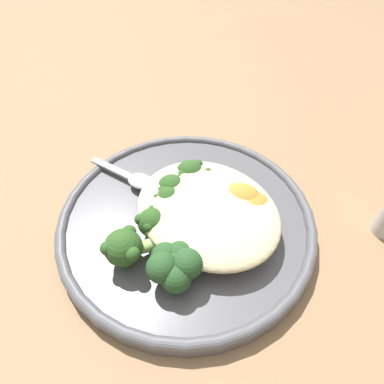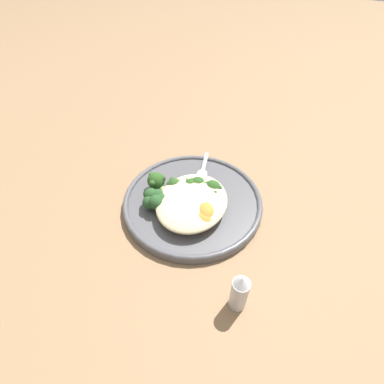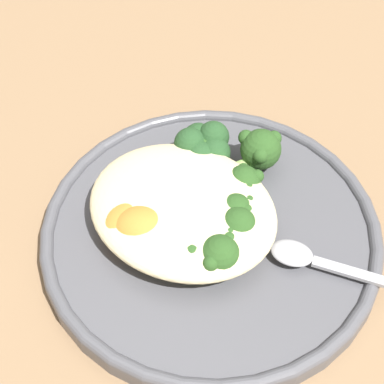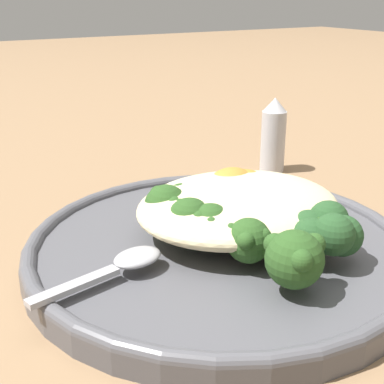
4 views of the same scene
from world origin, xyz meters
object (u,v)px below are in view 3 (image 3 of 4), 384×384
at_px(plate, 207,230).
at_px(sweet_potato_chunk_1, 132,219).
at_px(broccoli_stalk_1, 206,243).
at_px(broccoli_stalk_3, 220,211).
at_px(sweet_potato_chunk_0, 142,228).
at_px(broccoli_stalk_5, 245,159).
at_px(quinoa_mound, 186,205).
at_px(broccoli_stalk_6, 190,175).
at_px(kale_tuft, 203,146).
at_px(broccoli_stalk_0, 187,244).
at_px(broccoli_stalk_2, 226,224).
at_px(broccoli_stalk_4, 230,188).
at_px(spoon, 305,257).

height_order(plate, sweet_potato_chunk_1, sweet_potato_chunk_1).
relative_size(broccoli_stalk_1, broccoli_stalk_3, 1.31).
distance_m(sweet_potato_chunk_0, sweet_potato_chunk_1, 0.01).
bearing_deg(broccoli_stalk_5, quinoa_mound, -172.96).
bearing_deg(sweet_potato_chunk_1, broccoli_stalk_6, 79.79).
distance_m(quinoa_mound, broccoli_stalk_1, 0.04).
xyz_separation_m(broccoli_stalk_6, sweet_potato_chunk_0, (0.00, -0.07, 0.01)).
relative_size(broccoli_stalk_5, kale_tuft, 2.35).
xyz_separation_m(broccoli_stalk_0, sweet_potato_chunk_0, (-0.04, -0.01, 0.00)).
height_order(broccoli_stalk_0, kale_tuft, kale_tuft).
bearing_deg(broccoli_stalk_2, sweet_potato_chunk_1, -156.43).
height_order(broccoli_stalk_1, sweet_potato_chunk_1, broccoli_stalk_1).
bearing_deg(quinoa_mound, broccoli_stalk_3, 22.37).
height_order(quinoa_mound, sweet_potato_chunk_1, quinoa_mound).
bearing_deg(broccoli_stalk_2, kale_tuft, 128.70).
bearing_deg(kale_tuft, broccoli_stalk_1, -56.83).
xyz_separation_m(broccoli_stalk_2, kale_tuft, (-0.06, 0.07, 0.00)).
distance_m(broccoli_stalk_5, broccoli_stalk_6, 0.05).
bearing_deg(broccoli_stalk_6, plate, -139.47).
xyz_separation_m(quinoa_mound, broccoli_stalk_0, (0.02, -0.03, -0.00)).
height_order(plate, broccoli_stalk_4, broccoli_stalk_4).
bearing_deg(broccoli_stalk_5, plate, -157.77).
bearing_deg(kale_tuft, broccoli_stalk_5, 9.42).
bearing_deg(broccoli_stalk_3, spoon, -18.13).
distance_m(broccoli_stalk_5, sweet_potato_chunk_1, 0.12).
height_order(broccoli_stalk_6, spoon, broccoli_stalk_6).
xyz_separation_m(broccoli_stalk_1, broccoli_stalk_5, (-0.02, 0.10, 0.00)).
bearing_deg(sweet_potato_chunk_0, broccoli_stalk_6, 90.63).
height_order(broccoli_stalk_4, broccoli_stalk_6, broccoli_stalk_4).
bearing_deg(broccoli_stalk_1, sweet_potato_chunk_1, -144.76).
bearing_deg(broccoli_stalk_2, broccoli_stalk_4, 110.87).
bearing_deg(sweet_potato_chunk_0, sweet_potato_chunk_1, 165.81).
xyz_separation_m(broccoli_stalk_3, broccoli_stalk_5, (-0.01, 0.06, 0.00)).
bearing_deg(sweet_potato_chunk_1, broccoli_stalk_5, 66.79).
height_order(plate, sweet_potato_chunk_0, sweet_potato_chunk_0).
xyz_separation_m(quinoa_mound, broccoli_stalk_3, (0.03, 0.01, -0.00)).
bearing_deg(spoon, plate, 174.81).
xyz_separation_m(broccoli_stalk_3, kale_tuft, (-0.05, 0.06, 0.00)).
relative_size(broccoli_stalk_0, sweet_potato_chunk_1, 1.23).
distance_m(broccoli_stalk_1, spoon, 0.08).
bearing_deg(broccoli_stalk_1, broccoli_stalk_2, 103.85).
distance_m(broccoli_stalk_4, sweet_potato_chunk_0, 0.09).
distance_m(broccoli_stalk_0, broccoli_stalk_5, 0.11).
xyz_separation_m(quinoa_mound, kale_tuft, (-0.02, 0.07, 0.00)).
bearing_deg(broccoli_stalk_6, broccoli_stalk_1, -147.46).
bearing_deg(kale_tuft, broccoli_stalk_4, -32.46).
xyz_separation_m(broccoli_stalk_2, spoon, (0.07, 0.01, -0.01)).
relative_size(broccoli_stalk_0, broccoli_stalk_4, 0.79).
height_order(kale_tuft, spoon, kale_tuft).
relative_size(broccoli_stalk_1, broccoli_stalk_4, 1.25).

